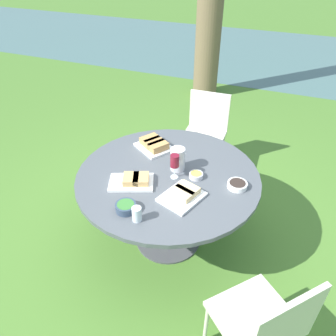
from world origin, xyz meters
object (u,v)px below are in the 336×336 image
Objects in this scene: dining_table at (168,184)px; chair_near_left at (265,322)px; chair_near_right at (206,127)px; water_pitcher at (178,159)px; wine_glass at (175,162)px.

chair_near_left is (0.90, -0.80, -0.11)m from dining_table.
dining_table is 1.61× the size of chair_near_right.
chair_near_right is (-0.04, 1.21, -0.11)m from dining_table.
water_pitcher is at bearing 133.96° from chair_near_left.
wine_glass is (0.10, -1.23, 0.36)m from chair_near_right.
chair_near_right is 4.71× the size of water_pitcher.
dining_table is at bearing -115.35° from water_pitcher.
chair_near_left is 1.00× the size of chair_near_right.
chair_near_left is at bearing -41.43° from dining_table.
chair_near_left is 4.71× the size of water_pitcher.
water_pitcher reaches higher than chair_near_right.
chair_near_left is at bearing -46.04° from water_pitcher.
dining_table is at bearing 138.57° from chair_near_left.
dining_table is at bearing -88.04° from chair_near_right.
dining_table is 7.59× the size of water_pitcher.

